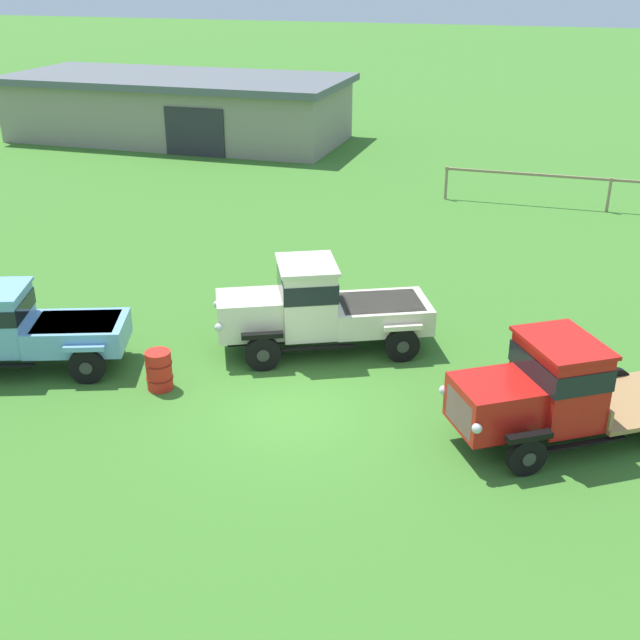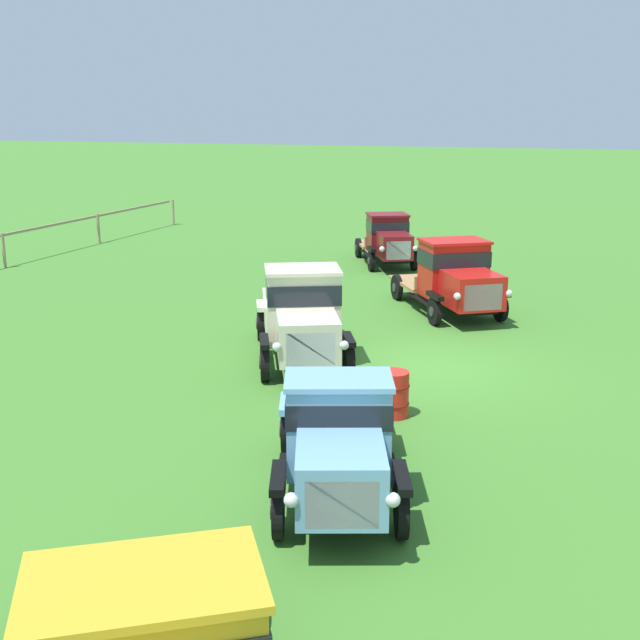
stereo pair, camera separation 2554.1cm
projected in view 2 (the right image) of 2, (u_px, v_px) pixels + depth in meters
ground_plane at (430, 368)px, 18.93m from camera, size 240.00×240.00×0.00m
paddock_fence at (54, 230)px, 33.77m from camera, size 19.43×0.39×1.36m
vintage_truck_second_in_line at (338, 433)px, 12.45m from camera, size 4.98×3.15×2.06m
vintage_truck_midrow_center at (302, 314)px, 19.27m from camera, size 5.56×3.77×2.34m
vintage_truck_far_side at (456, 276)px, 23.59m from camera, size 5.33×4.36×2.23m
vintage_truck_back_of_row at (388, 239)px, 31.14m from camera, size 4.95×3.48×2.03m
oil_drum_beside_row at (394, 394)px, 15.86m from camera, size 0.62×0.62×0.93m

